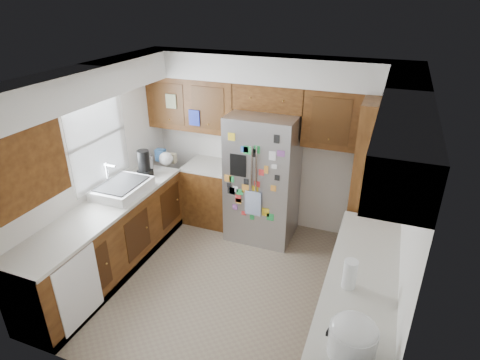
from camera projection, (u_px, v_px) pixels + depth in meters
name	position (u px, v px, depth m)	size (l,w,h in m)	color
floor	(230.00, 283.00, 4.88)	(3.60, 3.60, 0.00)	gray
room_shell	(232.00, 131.00, 4.43)	(3.64, 3.24, 2.52)	white
left_counter_run	(133.00, 231.00, 5.16)	(1.36, 3.20, 0.92)	#3B1E0B
right_counter_run	(356.00, 317.00, 3.81)	(0.63, 2.25, 0.92)	#3B1E0B
pantry	(379.00, 185.00, 4.90)	(0.60, 0.90, 2.15)	#3B1E0B
fridge	(263.00, 177.00, 5.51)	(0.90, 0.79, 1.80)	#B0B0B5
bridge_cabinet	(270.00, 96.00, 5.23)	(0.96, 0.34, 0.35)	#3B1E0B
fridge_top_items	(267.00, 71.00, 5.11)	(0.65, 0.34, 0.32)	#1227A7
sink_assembly	(122.00, 188.00, 5.02)	(0.52, 0.70, 0.37)	white
left_counter_clutter	(154.00, 161.00, 5.64)	(0.33, 0.83, 0.38)	black
rice_cooker	(353.00, 336.00, 2.77)	(0.35, 0.34, 0.30)	white
paper_towel	(350.00, 274.00, 3.41)	(0.12, 0.12, 0.27)	white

